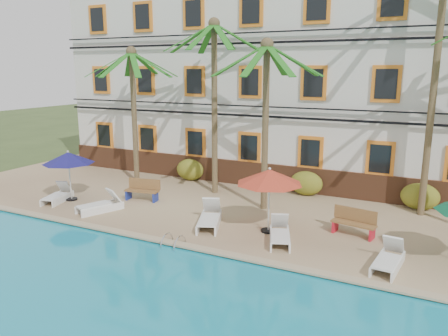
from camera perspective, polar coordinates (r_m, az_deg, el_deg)
The scene contains 21 objects.
ground at distance 15.01m, azimuth -2.07°, elevation -10.10°, with size 100.00×100.00×0.00m, color #384C23.
pool_deck at distance 19.24m, azimuth 5.08°, elevation -4.53°, with size 30.00×12.00×0.25m, color tan.
pool_coping at distance 14.19m, azimuth -3.84°, elevation -10.31°, with size 30.00×0.35×0.06m, color tan.
hotel_building at distance 23.10m, azimuth 9.98°, elevation 11.45°, with size 25.40×6.44×10.22m.
palm_a at distance 21.87m, azimuth -11.77°, elevation 9.30°, with size 4.42×4.42×6.66m.
palm_b at distance 19.52m, azimuth -1.27°, elevation 11.06°, with size 4.42×4.42×7.75m.
palm_c at distance 17.24m, azimuth 5.49°, elevation 8.85°, with size 4.42×4.42×6.76m.
palm_d at distance 18.08m, azimuth 26.13°, elevation 13.65°, with size 4.42×4.42×9.97m.
shrub_left at distance 22.44m, azimuth -4.46°, elevation -0.22°, with size 1.50×0.90×1.10m, color #325B1A.
shrub_mid at distance 20.08m, azimuth 10.68°, elevation -1.97°, with size 1.50×0.90×1.10m, color #325B1A.
shrub_right at distance 19.40m, azimuth 24.23°, elevation -3.42°, with size 1.50×0.90×1.10m, color #325B1A.
umbrella_blue at distance 19.84m, azimuth -19.67°, elevation 1.23°, with size 2.19×2.19×2.20m.
umbrella_red at distance 15.01m, azimuth 5.96°, elevation -1.19°, with size 2.32×2.32×2.33m.
lounger_a at distance 20.20m, azimuth -20.89°, elevation -3.36°, with size 1.05×1.81×0.81m.
lounger_b at distance 18.25m, azimuth -15.82°, elevation -4.62°, with size 1.30×1.93×0.86m.
lounger_c at distance 15.98m, azimuth -1.90°, elevation -6.52°, with size 1.38×2.11×0.94m.
lounger_d at distance 14.69m, azimuth 7.30°, elevation -8.52°, with size 1.23×1.90×0.85m.
lounger_e at distance 13.61m, azimuth 20.67°, elevation -11.08°, with size 0.81×1.82×0.83m.
bench_left at distance 19.35m, azimuth -10.60°, elevation -2.78°, with size 1.56×0.72×0.93m.
bench_right at distance 15.73m, azimuth 16.68°, elevation -6.76°, with size 1.56×0.72×0.93m.
pool_ladder at distance 14.48m, azimuth -6.63°, elevation -10.00°, with size 0.54×0.74×0.74m.
Camera 1 is at (6.65, -12.13, 5.84)m, focal length 35.00 mm.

